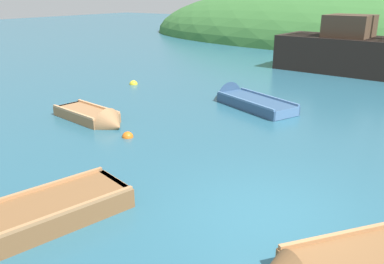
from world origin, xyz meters
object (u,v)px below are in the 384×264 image
at_px(rowboat_outer_right, 95,119).
at_px(buoy_orange, 128,137).
at_px(rowboat_center, 11,228).
at_px(buoy_yellow, 134,84).
at_px(rowboat_far, 244,101).

height_order(rowboat_outer_right, buoy_orange, rowboat_outer_right).
relative_size(rowboat_center, buoy_yellow, 10.52).
bearing_deg(rowboat_center, buoy_orange, -145.81).
distance_m(rowboat_center, buoy_orange, 5.10).
bearing_deg(rowboat_center, buoy_yellow, -133.68).
distance_m(buoy_yellow, buoy_orange, 7.11).
relative_size(rowboat_far, buoy_yellow, 10.65).
xyz_separation_m(rowboat_center, buoy_orange, (-1.75, 4.78, -0.14)).
xyz_separation_m(rowboat_far, buoy_orange, (-1.11, -5.16, -0.11)).
height_order(buoy_yellow, buoy_orange, buoy_yellow).
distance_m(rowboat_center, rowboat_outer_right, 6.40).
bearing_deg(buoy_orange, buoy_yellow, 130.93).
height_order(rowboat_center, buoy_orange, rowboat_center).
xyz_separation_m(rowboat_center, rowboat_far, (-0.64, 9.95, -0.03)).
height_order(rowboat_far, buoy_yellow, rowboat_far).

